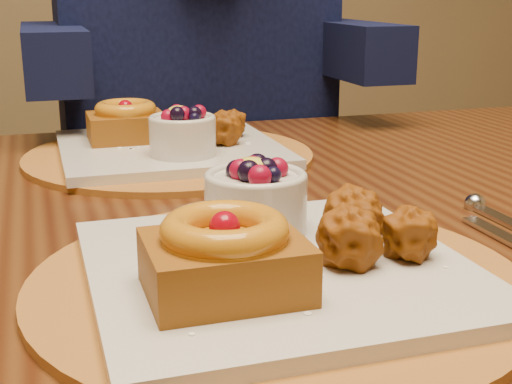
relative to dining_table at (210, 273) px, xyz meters
The scene contains 4 objects.
dining_table is the anchor object (origin of this frame).
place_setting_near 0.24m from the dining_table, 90.67° to the right, with size 0.38×0.38×0.08m.
place_setting_far 0.24m from the dining_table, 90.56° to the left, with size 0.38×0.38×0.08m.
chair_far 0.80m from the dining_table, 84.48° to the left, with size 0.50×0.50×0.88m.
Camera 1 is at (-0.15, -0.57, 0.97)m, focal length 50.00 mm.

